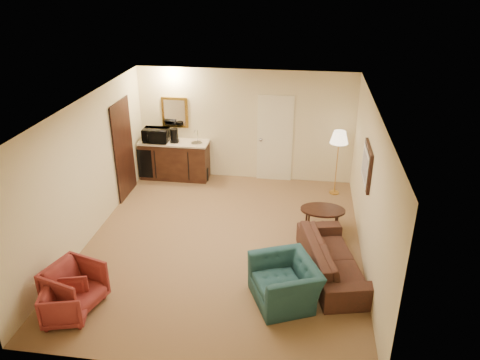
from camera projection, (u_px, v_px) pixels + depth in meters
The scene contains 12 objects.
ground at pixel (223, 243), 8.67m from camera, with size 6.00×6.00×0.00m, color olive.
room_walls at pixel (224, 142), 8.65m from camera, with size 5.02×6.01×2.61m.
wetbar_cabinet at pixel (175, 160), 11.13m from camera, with size 1.64×0.58×0.92m, color #3E2213.
sofa at pixel (333, 253), 7.67m from camera, with size 2.03×0.59×0.79m, color black.
teal_armchair at pixel (285, 276), 7.03m from camera, with size 1.02×0.66×0.89m, color #1E434C.
rose_chair_near at pixel (74, 285), 6.96m from camera, with size 0.73×0.68×0.75m, color maroon.
rose_chair_far at pixel (65, 302), 6.70m from camera, with size 0.59×0.55×0.61m, color maroon.
coffee_table at pixel (322, 220), 8.96m from camera, with size 0.85×0.57×0.49m, color black.
floor_lamp at pixel (337, 163), 10.24m from camera, with size 0.39×0.39×1.48m, color gold.
waste_bin at pixel (203, 174), 11.10m from camera, with size 0.25×0.25×0.31m, color black.
microwave at pixel (156, 134), 10.84m from camera, with size 0.58×0.32×0.39m, color black.
coffee_maker at pixel (174, 136), 10.82m from camera, with size 0.18×0.18×0.33m, color black.
Camera 1 is at (1.35, -7.24, 4.74)m, focal length 35.00 mm.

